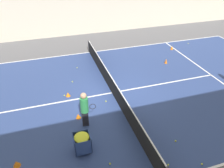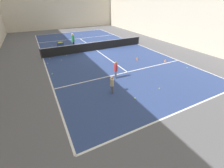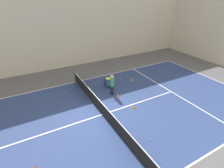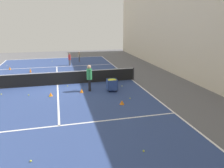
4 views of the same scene
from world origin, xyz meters
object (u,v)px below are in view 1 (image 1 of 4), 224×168
(tennis_net, at_px, (112,85))
(training_cone_0, at_px, (172,48))
(ball_cart, at_px, (82,140))
(training_cone_1, at_px, (68,94))
(coach_at_net, at_px, (85,107))

(tennis_net, xyz_separation_m, training_cone_0, (4.29, -6.25, -0.35))
(tennis_net, height_order, ball_cart, tennis_net)
(tennis_net, distance_m, training_cone_1, 2.41)
(ball_cart, bearing_deg, training_cone_0, -47.74)
(coach_at_net, bearing_deg, training_cone_1, 108.29)
(coach_at_net, xyz_separation_m, training_cone_0, (6.35, -8.13, -0.85))
(training_cone_0, height_order, training_cone_1, training_cone_0)
(coach_at_net, distance_m, training_cone_1, 2.68)
(ball_cart, bearing_deg, training_cone_1, 0.57)
(tennis_net, xyz_separation_m, coach_at_net, (-2.06, 1.89, 0.50))
(coach_at_net, relative_size, training_cone_1, 6.99)
(coach_at_net, height_order, training_cone_0, coach_at_net)
(tennis_net, height_order, training_cone_1, tennis_net)
(tennis_net, distance_m, ball_cart, 4.17)
(tennis_net, bearing_deg, training_cone_1, 79.64)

